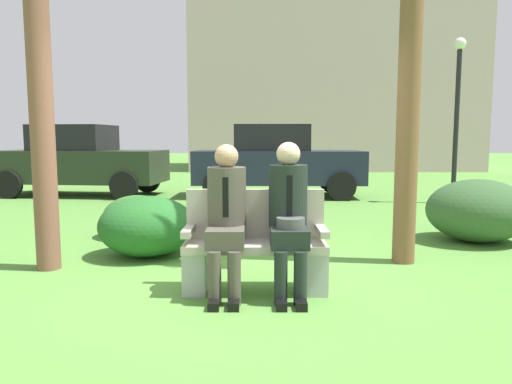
% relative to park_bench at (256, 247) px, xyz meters
% --- Properties ---
extents(ground_plane, '(80.00, 80.00, 0.00)m').
position_rel_park_bench_xyz_m(ground_plane, '(-0.21, 0.23, -0.39)').
color(ground_plane, '#548B38').
extents(park_bench, '(1.26, 0.44, 0.90)m').
position_rel_park_bench_xyz_m(park_bench, '(0.00, 0.00, 0.00)').
color(park_bench, '#B7AD9E').
rests_on(park_bench, ground).
extents(seated_man_left, '(0.34, 0.72, 1.31)m').
position_rel_park_bench_xyz_m(seated_man_left, '(-0.25, -0.12, 0.34)').
color(seated_man_left, '#4C473D').
rests_on(seated_man_left, ground).
extents(seated_man_right, '(0.34, 0.72, 1.33)m').
position_rel_park_bench_xyz_m(seated_man_right, '(0.29, -0.12, 0.35)').
color(seated_man_right, '#1E2823').
rests_on(seated_man_right, ground).
extents(shrub_near_bench, '(1.12, 1.03, 0.70)m').
position_rel_park_bench_xyz_m(shrub_near_bench, '(-1.26, 1.24, -0.04)').
color(shrub_near_bench, '#235F24').
rests_on(shrub_near_bench, ground).
extents(shrub_mid_lawn, '(0.93, 0.85, 0.58)m').
position_rel_park_bench_xyz_m(shrub_mid_lawn, '(-1.65, 2.33, -0.10)').
color(shrub_mid_lawn, '#346726').
rests_on(shrub_mid_lawn, ground).
extents(shrub_far_lawn, '(1.33, 1.22, 0.83)m').
position_rel_park_bench_xyz_m(shrub_far_lawn, '(2.95, 2.02, 0.02)').
color(shrub_far_lawn, '#35582F').
rests_on(shrub_far_lawn, ground).
extents(parked_car_near, '(4.04, 2.05, 1.68)m').
position_rel_park_bench_xyz_m(parked_car_near, '(-4.22, 7.15, 0.45)').
color(parked_car_near, '#232D1E').
rests_on(parked_car_near, ground).
extents(parked_car_far, '(3.93, 1.76, 1.68)m').
position_rel_park_bench_xyz_m(parked_car_far, '(0.50, 6.94, 0.45)').
color(parked_car_far, '#1E2338').
rests_on(parked_car_far, ground).
extents(street_lamp, '(0.24, 0.24, 3.41)m').
position_rel_park_bench_xyz_m(street_lamp, '(4.18, 5.76, 1.71)').
color(street_lamp, black).
rests_on(street_lamp, ground).
extents(building_backdrop, '(12.76, 6.38, 14.04)m').
position_rel_park_bench_xyz_m(building_backdrop, '(3.35, 17.99, 6.66)').
color(building_backdrop, '#C0A3A3').
rests_on(building_backdrop, ground).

